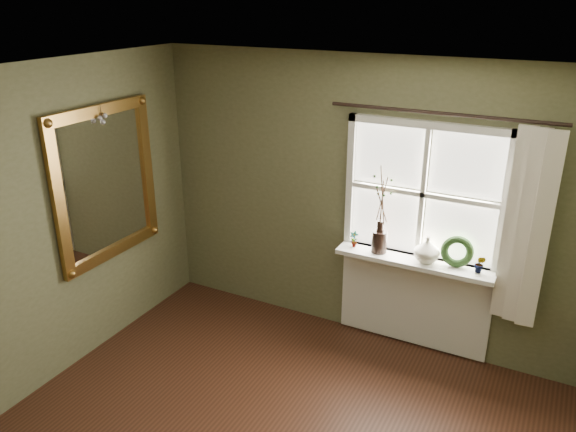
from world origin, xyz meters
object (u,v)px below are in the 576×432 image
at_px(dark_jug, 379,242).
at_px(cream_vase, 427,250).
at_px(wreath, 457,255).
at_px(gilt_mirror, 106,183).

distance_m(dark_jug, cream_vase, 0.42).
distance_m(wreath, gilt_mirror, 3.07).
bearing_deg(cream_vase, wreath, 9.43).
relative_size(wreath, gilt_mirror, 0.20).
bearing_deg(wreath, cream_vase, 177.45).
bearing_deg(gilt_mirror, wreath, 19.30).
bearing_deg(gilt_mirror, cream_vase, 20.16).
bearing_deg(dark_jug, cream_vase, 0.00).
distance_m(cream_vase, gilt_mirror, 2.83).
relative_size(dark_jug, cream_vase, 0.87).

